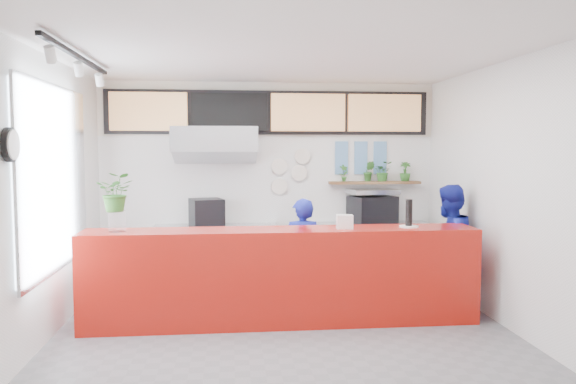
% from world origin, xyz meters
% --- Properties ---
extents(floor, '(5.00, 5.00, 0.00)m').
position_xyz_m(floor, '(0.00, 0.00, 0.00)').
color(floor, slate).
rests_on(floor, ground).
extents(ceiling, '(5.00, 5.00, 0.00)m').
position_xyz_m(ceiling, '(0.00, 0.00, 3.00)').
color(ceiling, silver).
extents(wall_back, '(5.00, 0.00, 5.00)m').
position_xyz_m(wall_back, '(0.00, 2.50, 1.50)').
color(wall_back, white).
rests_on(wall_back, ground).
extents(wall_left, '(0.00, 5.00, 5.00)m').
position_xyz_m(wall_left, '(-2.50, 0.00, 1.50)').
color(wall_left, white).
rests_on(wall_left, ground).
extents(wall_right, '(0.00, 5.00, 5.00)m').
position_xyz_m(wall_right, '(2.50, 0.00, 1.50)').
color(wall_right, white).
rests_on(wall_right, ground).
extents(service_counter, '(4.50, 0.60, 1.10)m').
position_xyz_m(service_counter, '(0.00, 0.40, 0.55)').
color(service_counter, '#A7140B').
rests_on(service_counter, ground).
extents(cream_band, '(5.00, 0.02, 0.80)m').
position_xyz_m(cream_band, '(0.00, 2.49, 2.60)').
color(cream_band, beige).
rests_on(cream_band, wall_back).
extents(prep_bench, '(1.80, 0.60, 0.90)m').
position_xyz_m(prep_bench, '(-0.80, 2.20, 0.45)').
color(prep_bench, '#B2B5BA').
rests_on(prep_bench, ground).
extents(panini_oven, '(0.54, 0.54, 0.39)m').
position_xyz_m(panini_oven, '(-0.93, 2.20, 1.10)').
color(panini_oven, black).
rests_on(panini_oven, prep_bench).
extents(extraction_hood, '(1.20, 0.70, 0.35)m').
position_xyz_m(extraction_hood, '(-0.80, 2.15, 2.15)').
color(extraction_hood, '#B2B5BA').
rests_on(extraction_hood, ceiling).
extents(hood_lip, '(1.20, 0.69, 0.31)m').
position_xyz_m(hood_lip, '(-0.80, 2.15, 1.95)').
color(hood_lip, '#B2B5BA').
rests_on(hood_lip, ceiling).
extents(right_bench, '(1.80, 0.60, 0.90)m').
position_xyz_m(right_bench, '(1.50, 2.20, 0.45)').
color(right_bench, '#B2B5BA').
rests_on(right_bench, ground).
extents(espresso_machine, '(0.75, 0.63, 0.41)m').
position_xyz_m(espresso_machine, '(1.52, 2.20, 1.11)').
color(espresso_machine, black).
rests_on(espresso_machine, right_bench).
extents(espresso_tray, '(0.76, 0.58, 0.06)m').
position_xyz_m(espresso_tray, '(1.52, 2.20, 1.38)').
color(espresso_tray, '#B3B6BB').
rests_on(espresso_tray, espresso_machine).
extents(herb_shelf, '(1.40, 0.18, 0.04)m').
position_xyz_m(herb_shelf, '(1.60, 2.40, 1.50)').
color(herb_shelf, brown).
rests_on(herb_shelf, wall_back).
extents(menu_board_far_left, '(1.10, 0.10, 0.55)m').
position_xyz_m(menu_board_far_left, '(-1.75, 2.38, 2.55)').
color(menu_board_far_left, tan).
rests_on(menu_board_far_left, wall_back).
extents(menu_board_mid_left, '(1.10, 0.10, 0.55)m').
position_xyz_m(menu_board_mid_left, '(-0.59, 2.38, 2.55)').
color(menu_board_mid_left, black).
rests_on(menu_board_mid_left, wall_back).
extents(menu_board_mid_right, '(1.10, 0.10, 0.55)m').
position_xyz_m(menu_board_mid_right, '(0.57, 2.38, 2.55)').
color(menu_board_mid_right, tan).
rests_on(menu_board_mid_right, wall_back).
extents(menu_board_far_right, '(1.10, 0.10, 0.55)m').
position_xyz_m(menu_board_far_right, '(1.73, 2.38, 2.55)').
color(menu_board_far_right, tan).
rests_on(menu_board_far_right, wall_back).
extents(soffit, '(4.80, 0.04, 0.65)m').
position_xyz_m(soffit, '(0.00, 2.46, 2.55)').
color(soffit, black).
rests_on(soffit, wall_back).
extents(window_pane, '(0.04, 2.20, 1.90)m').
position_xyz_m(window_pane, '(-2.47, 0.30, 1.70)').
color(window_pane, silver).
rests_on(window_pane, wall_left).
extents(window_frame, '(0.03, 2.30, 2.00)m').
position_xyz_m(window_frame, '(-2.45, 0.30, 1.70)').
color(window_frame, '#B2B5BA').
rests_on(window_frame, wall_left).
extents(wall_clock_rim, '(0.05, 0.30, 0.30)m').
position_xyz_m(wall_clock_rim, '(-2.46, -0.90, 2.05)').
color(wall_clock_rim, black).
rests_on(wall_clock_rim, wall_left).
extents(wall_clock_face, '(0.02, 0.26, 0.26)m').
position_xyz_m(wall_clock_face, '(-2.43, -0.90, 2.05)').
color(wall_clock_face, white).
rests_on(wall_clock_face, wall_left).
extents(track_rail, '(0.05, 2.40, 0.04)m').
position_xyz_m(track_rail, '(-2.10, 0.00, 2.94)').
color(track_rail, black).
rests_on(track_rail, ceiling).
extents(dec_plate_a, '(0.24, 0.03, 0.24)m').
position_xyz_m(dec_plate_a, '(0.15, 2.47, 1.75)').
color(dec_plate_a, silver).
rests_on(dec_plate_a, wall_back).
extents(dec_plate_b, '(0.24, 0.03, 0.24)m').
position_xyz_m(dec_plate_b, '(0.45, 2.47, 1.65)').
color(dec_plate_b, silver).
rests_on(dec_plate_b, wall_back).
extents(dec_plate_c, '(0.24, 0.03, 0.24)m').
position_xyz_m(dec_plate_c, '(0.15, 2.47, 1.45)').
color(dec_plate_c, silver).
rests_on(dec_plate_c, wall_back).
extents(dec_plate_d, '(0.24, 0.03, 0.24)m').
position_xyz_m(dec_plate_d, '(0.50, 2.47, 1.90)').
color(dec_plate_d, silver).
rests_on(dec_plate_d, wall_back).
extents(photo_frame_a, '(0.20, 0.02, 0.25)m').
position_xyz_m(photo_frame_a, '(1.10, 2.48, 2.00)').
color(photo_frame_a, '#598CBF').
rests_on(photo_frame_a, wall_back).
extents(photo_frame_b, '(0.20, 0.02, 0.25)m').
position_xyz_m(photo_frame_b, '(1.40, 2.48, 2.00)').
color(photo_frame_b, '#598CBF').
rests_on(photo_frame_b, wall_back).
extents(photo_frame_c, '(0.20, 0.02, 0.25)m').
position_xyz_m(photo_frame_c, '(1.70, 2.48, 2.00)').
color(photo_frame_c, '#598CBF').
rests_on(photo_frame_c, wall_back).
extents(photo_frame_d, '(0.20, 0.02, 0.25)m').
position_xyz_m(photo_frame_d, '(1.10, 2.48, 1.75)').
color(photo_frame_d, '#598CBF').
rests_on(photo_frame_d, wall_back).
extents(photo_frame_e, '(0.20, 0.02, 0.25)m').
position_xyz_m(photo_frame_e, '(1.40, 2.48, 1.75)').
color(photo_frame_e, '#598CBF').
rests_on(photo_frame_e, wall_back).
extents(photo_frame_f, '(0.20, 0.02, 0.25)m').
position_xyz_m(photo_frame_f, '(1.70, 2.48, 1.75)').
color(photo_frame_f, '#598CBF').
rests_on(photo_frame_f, wall_back).
extents(staff_center, '(0.52, 0.34, 1.40)m').
position_xyz_m(staff_center, '(0.30, 0.93, 0.70)').
color(staff_center, navy).
rests_on(staff_center, ground).
extents(staff_right, '(0.96, 0.92, 1.56)m').
position_xyz_m(staff_right, '(2.19, 0.92, 0.78)').
color(staff_right, navy).
rests_on(staff_right, ground).
extents(herb_a, '(0.16, 0.13, 0.26)m').
position_xyz_m(herb_a, '(1.12, 2.40, 1.65)').
color(herb_a, '#2D6623').
rests_on(herb_a, herb_shelf).
extents(herb_b, '(0.21, 0.19, 0.31)m').
position_xyz_m(herb_b, '(1.51, 2.40, 1.67)').
color(herb_b, '#2D6623').
rests_on(herb_b, herb_shelf).
extents(herb_c, '(0.28, 0.24, 0.30)m').
position_xyz_m(herb_c, '(1.73, 2.40, 1.67)').
color(herb_c, '#2D6623').
rests_on(herb_c, herb_shelf).
extents(herb_d, '(0.19, 0.18, 0.29)m').
position_xyz_m(herb_d, '(2.07, 2.40, 1.67)').
color(herb_d, '#2D6623').
rests_on(herb_d, herb_shelf).
extents(glass_vase, '(0.21, 0.21, 0.24)m').
position_xyz_m(glass_vase, '(-1.83, 0.38, 1.22)').
color(glass_vase, silver).
rests_on(glass_vase, service_counter).
extents(basil_vase, '(0.41, 0.36, 0.44)m').
position_xyz_m(basil_vase, '(-1.83, 0.38, 1.54)').
color(basil_vase, '#2D6623').
rests_on(basil_vase, glass_vase).
extents(napkin_holder, '(0.19, 0.12, 0.16)m').
position_xyz_m(napkin_holder, '(0.72, 0.35, 1.18)').
color(napkin_holder, white).
rests_on(napkin_holder, service_counter).
extents(white_plate, '(0.29, 0.29, 0.02)m').
position_xyz_m(white_plate, '(1.49, 0.40, 1.11)').
color(white_plate, white).
rests_on(white_plate, service_counter).
extents(pepper_mill, '(0.10, 0.10, 0.31)m').
position_xyz_m(pepper_mill, '(1.49, 0.40, 1.27)').
color(pepper_mill, black).
rests_on(pepper_mill, white_plate).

